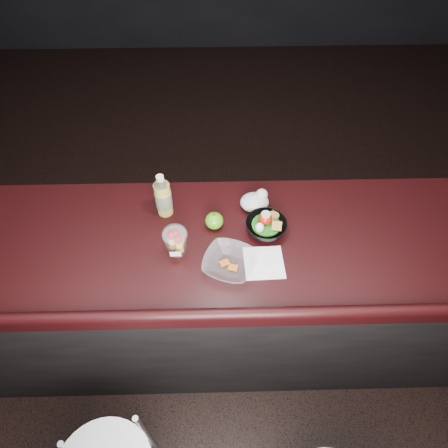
{
  "coord_description": "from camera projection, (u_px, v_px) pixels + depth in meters",
  "views": [
    {
      "loc": [
        -0.05,
        -0.72,
        2.38
      ],
      "look_at": [
        -0.02,
        0.33,
        1.1
      ],
      "focal_mm": 32.0,
      "sensor_mm": 36.0,
      "label": 1
    }
  ],
  "objects": [
    {
      "name": "takeout_bowl",
      "position": [
        229.0,
        263.0,
        1.6
      ],
      "size": [
        0.27,
        0.27,
        0.05
      ],
      "rotation": [
        0.0,
        0.0,
        -0.37
      ],
      "color": "silver",
      "rests_on": "counter"
    },
    {
      "name": "paper_napkin",
      "position": [
        264.0,
        263.0,
        1.63
      ],
      "size": [
        0.17,
        0.17,
        0.0
      ],
      "primitive_type": "cube",
      "rotation": [
        0.0,
        0.0,
        0.04
      ],
      "color": "white",
      "rests_on": "counter"
    },
    {
      "name": "room_shell",
      "position": [
        237.0,
        129.0,
        0.89
      ],
      "size": [
        8.0,
        8.0,
        8.0
      ],
      "color": "black",
      "rests_on": "ground"
    },
    {
      "name": "lemonade_bottle",
      "position": [
        163.0,
        198.0,
        1.73
      ],
      "size": [
        0.07,
        0.07,
        0.22
      ],
      "color": "gold",
      "rests_on": "counter"
    },
    {
      "name": "ground",
      "position": [
        229.0,
        388.0,
        2.3
      ],
      "size": [
        8.0,
        8.0,
        0.0
      ],
      "primitive_type": "plane",
      "color": "black",
      "rests_on": "ground"
    },
    {
      "name": "plastic_bag",
      "position": [
        255.0,
        201.0,
        1.79
      ],
      "size": [
        0.13,
        0.11,
        0.1
      ],
      "color": "silver",
      "rests_on": "counter"
    },
    {
      "name": "counter",
      "position": [
        228.0,
        298.0,
        2.1
      ],
      "size": [
        4.06,
        0.71,
        1.02
      ],
      "color": "black",
      "rests_on": "ground"
    },
    {
      "name": "snack_bowl",
      "position": [
        266.0,
        226.0,
        1.71
      ],
      "size": [
        0.2,
        0.2,
        0.1
      ],
      "rotation": [
        0.0,
        0.0,
        0.16
      ],
      "color": "black",
      "rests_on": "counter"
    },
    {
      "name": "green_apple",
      "position": [
        214.0,
        221.0,
        1.73
      ],
      "size": [
        0.08,
        0.08,
        0.08
      ],
      "color": "#328F10",
      "rests_on": "counter"
    },
    {
      "name": "fruit_cup",
      "position": [
        176.0,
        241.0,
        1.61
      ],
      "size": [
        0.1,
        0.1,
        0.14
      ],
      "color": "white",
      "rests_on": "counter"
    }
  ]
}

